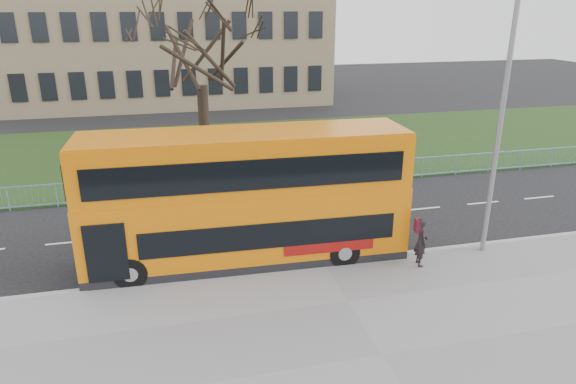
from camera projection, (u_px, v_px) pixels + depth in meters
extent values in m
plane|color=black|center=(310.00, 246.00, 19.41)|extent=(120.00, 120.00, 0.00)
cube|color=slate|center=(382.00, 357.00, 13.22)|extent=(80.00, 10.50, 0.12)
cube|color=gray|center=(323.00, 264.00, 17.97)|extent=(80.00, 0.20, 0.14)
cube|color=#193513|center=(248.00, 149.00, 32.46)|extent=(80.00, 15.40, 0.08)
cube|color=#857354|center=(157.00, 23.00, 47.87)|extent=(30.00, 15.00, 14.00)
cube|color=orange|center=(247.00, 224.00, 17.93)|extent=(11.09, 2.97, 2.04)
cube|color=orange|center=(246.00, 191.00, 17.52)|extent=(11.09, 2.97, 0.35)
cube|color=orange|center=(245.00, 161.00, 17.14)|extent=(11.03, 2.91, 1.83)
cube|color=black|center=(271.00, 236.00, 16.81)|extent=(8.49, 0.31, 0.89)
cube|color=black|center=(251.00, 175.00, 15.98)|extent=(10.12, 0.36, 1.00)
cylinder|color=black|center=(131.00, 273.00, 16.38)|extent=(1.10, 0.33, 1.09)
cylinder|color=black|center=(344.00, 252.00, 17.75)|extent=(1.10, 0.33, 1.09)
imported|color=black|center=(421.00, 242.00, 17.50)|extent=(0.52, 0.70, 1.75)
cylinder|color=gray|center=(500.00, 128.00, 17.30)|extent=(0.18, 0.18, 9.15)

